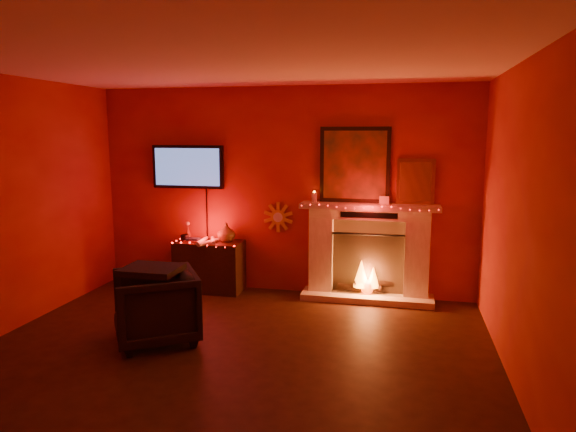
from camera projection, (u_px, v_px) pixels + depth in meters
The scene contains 6 objects.
room at pixel (214, 223), 4.33m from camera, with size 5.00×5.00×5.00m.
fireplace at pixel (368, 243), 6.49m from camera, with size 1.72×0.40×2.18m.
tv at pixel (188, 167), 6.93m from camera, with size 1.00×0.07×1.24m.
sunburst_clock at pixel (278, 217), 6.79m from camera, with size 0.40×0.03×0.40m.
console_table at pixel (210, 264), 6.87m from camera, with size 0.89×0.58×0.92m.
armchair at pixel (156, 306), 5.19m from camera, with size 0.78×0.81×0.73m, color black.
Camera 1 is at (1.55, -4.03, 2.09)m, focal length 32.00 mm.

